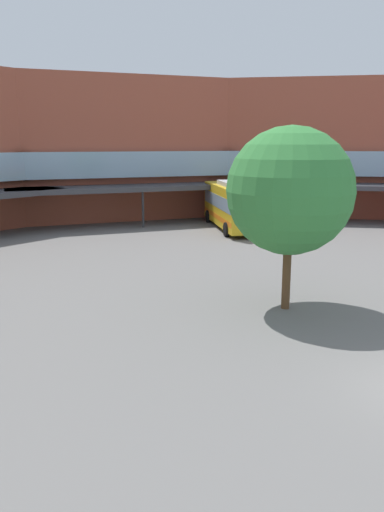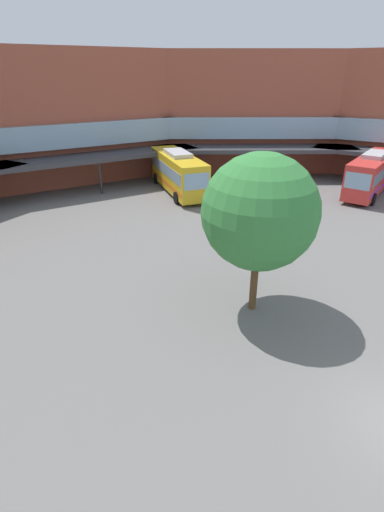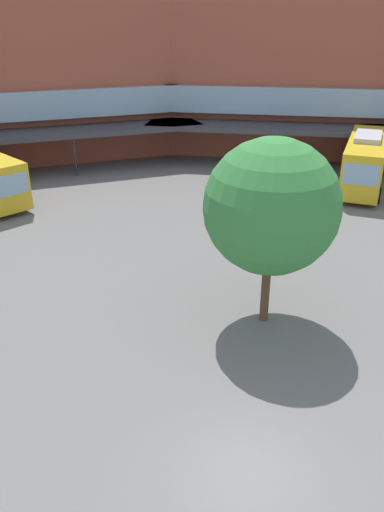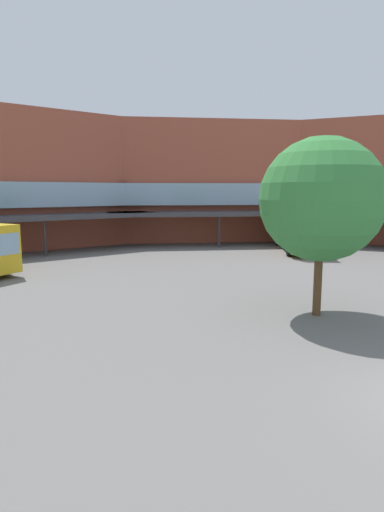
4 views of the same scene
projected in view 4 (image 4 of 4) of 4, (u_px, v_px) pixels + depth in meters
station_building at (157, 181)px, 32.13m from camera, size 84.53×44.57×12.82m
bus_0 at (298, 229)px, 38.71m from camera, size 6.93×10.62×3.92m
plaza_tree at (322, 200)px, 17.96m from camera, size 5.32×5.32×7.75m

